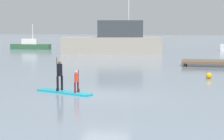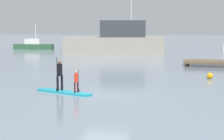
{
  "view_description": "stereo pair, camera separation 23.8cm",
  "coord_description": "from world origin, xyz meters",
  "views": [
    {
      "loc": [
        4.56,
        -19.43,
        3.67
      ],
      "look_at": [
        0.16,
        1.02,
        1.19
      ],
      "focal_mm": 61.34,
      "sensor_mm": 36.0,
      "label": 1
    },
    {
      "loc": [
        4.8,
        -19.38,
        3.67
      ],
      "look_at": [
        0.16,
        1.02,
        1.19
      ],
      "focal_mm": 61.34,
      "sensor_mm": 36.0,
      "label": 2
    }
  ],
  "objects": [
    {
      "name": "paddler_adult",
      "position": [
        -2.56,
        0.08,
        1.07
      ],
      "size": [
        0.38,
        0.5,
        1.86
      ],
      "color": "black",
      "rests_on": "paddleboard_near"
    },
    {
      "name": "ground_plane",
      "position": [
        0.0,
        0.0,
        0.0
      ],
      "size": [
        240.0,
        240.0,
        0.0
      ],
      "primitive_type": "plane",
      "color": "gray"
    },
    {
      "name": "mooring_buoy_near",
      "position": [
        5.59,
        7.34,
        0.21
      ],
      "size": [
        0.42,
        0.42,
        0.42
      ],
      "primitive_type": "sphere",
      "color": "orange",
      "rests_on": "ground"
    },
    {
      "name": "paddler_child_solo",
      "position": [
        -1.47,
        -0.31,
        0.77
      ],
      "size": [
        0.27,
        0.39,
        1.21
      ],
      "color": "#4C1419",
      "rests_on": "paddleboard_near"
    },
    {
      "name": "motor_boat_small_navy",
      "position": [
        -19.51,
        34.13,
        0.57
      ],
      "size": [
        6.05,
        1.69,
        3.77
      ],
      "color": "#2D5638",
      "rests_on": "ground"
    },
    {
      "name": "paddleboard_near",
      "position": [
        -2.25,
        -0.03,
        0.05
      ],
      "size": [
        3.44,
        1.8,
        0.1
      ],
      "color": "#1E9EB2",
      "rests_on": "ground"
    },
    {
      "name": "fishing_boat_white_large",
      "position": [
        -5.54,
        28.18,
        1.58
      ],
      "size": [
        13.02,
        6.53,
        11.28
      ],
      "color": "#9E9384",
      "rests_on": "ground"
    }
  ]
}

